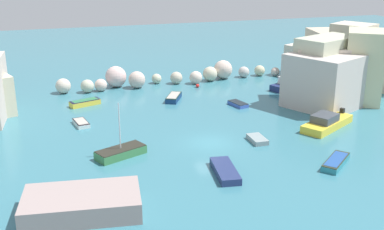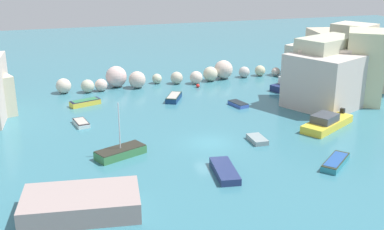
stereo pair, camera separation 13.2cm
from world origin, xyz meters
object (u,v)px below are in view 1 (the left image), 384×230
moored_boat_1 (85,103)px  moored_boat_5 (289,84)px  moored_boat_7 (81,123)px  moored_boat_8 (327,122)px  moored_boat_6 (121,152)px  channel_buoy (198,86)px  moored_boat_10 (174,97)px  moored_boat_3 (336,162)px  moored_boat_0 (225,171)px  moored_boat_2 (257,139)px  stone_dock (82,204)px  moored_boat_4 (238,104)px

moored_boat_1 → moored_boat_5: 26.05m
moored_boat_7 → moored_boat_8: moored_boat_8 is taller
moored_boat_6 → moored_boat_7: 9.54m
channel_buoy → moored_boat_7: 19.00m
moored_boat_7 → moored_boat_10: (11.42, 5.77, 0.08)m
moored_boat_10 → moored_boat_6: bearing=176.9°
moored_boat_7 → moored_boat_3: bearing=39.6°
channel_buoy → moored_boat_10: size_ratio=0.13×
moored_boat_0 → moored_boat_10: bearing=-176.6°
moored_boat_1 → moored_boat_6: moored_boat_6 is taller
moored_boat_2 → moored_boat_7: 17.98m
moored_boat_2 → moored_boat_8: bearing=-79.4°
stone_dock → moored_boat_8: bearing=21.1°
moored_boat_3 → moored_boat_4: moored_boat_3 is taller
moored_boat_0 → moored_boat_1: moored_boat_1 is taller
moored_boat_8 → moored_boat_6: bearing=-27.5°
moored_boat_0 → moored_boat_6: (-7.26, 6.02, 0.12)m
moored_boat_1 → moored_boat_3: size_ratio=0.93×
moored_boat_0 → moored_boat_8: 15.32m
stone_dock → moored_boat_10: size_ratio=2.05×
moored_boat_3 → moored_boat_7: 25.18m
moored_boat_5 → moored_boat_8: 14.92m
moored_boat_4 → moored_boat_6: size_ratio=0.57×
moored_boat_0 → moored_boat_3: bearing=90.7°
moored_boat_5 → moored_boat_10: 15.71m
moored_boat_0 → moored_boat_7: 18.09m
stone_dock → moored_boat_5: bearing=40.0°
channel_buoy → moored_boat_4: channel_buoy is taller
channel_buoy → moored_boat_10: 6.42m
moored_boat_10 → moored_boat_0: bearing=-156.9°
moored_boat_2 → channel_buoy: bearing=-0.7°
stone_dock → moored_boat_6: size_ratio=1.61×
stone_dock → moored_boat_2: (16.78, 8.33, -0.50)m
moored_boat_3 → moored_boat_7: size_ratio=1.39×
moored_boat_2 → stone_dock: bearing=117.9°
moored_boat_2 → moored_boat_6: moored_boat_6 is taller
moored_boat_0 → moored_boat_6: size_ratio=0.97×
moored_boat_6 → moored_boat_8: (20.92, 0.91, 0.17)m
moored_boat_6 → moored_boat_8: 20.94m
stone_dock → moored_boat_0: bearing=13.5°
moored_boat_4 → moored_boat_10: (-6.43, 4.51, 0.10)m
moored_boat_0 → moored_boat_10: (1.66, 20.99, 0.05)m
moored_boat_0 → moored_boat_7: (-9.76, 15.22, -0.04)m
channel_buoy → moored_boat_5: 11.93m
channel_buoy → moored_boat_6: (-13.44, -19.52, 0.15)m
moored_boat_10 → moored_boat_8: bearing=-111.8°
moored_boat_1 → moored_boat_10: 10.39m
moored_boat_4 → moored_boat_7: size_ratio=0.97×
moored_boat_4 → moored_boat_10: bearing=41.3°
moored_boat_6 → moored_boat_7: bearing=-98.0°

